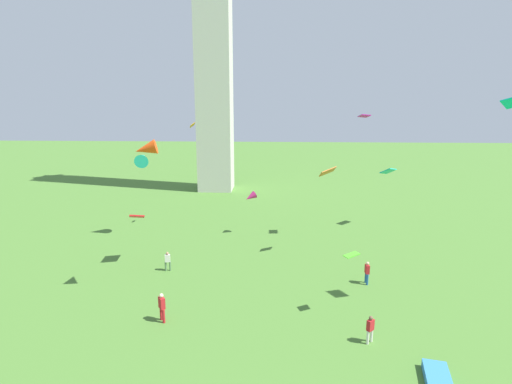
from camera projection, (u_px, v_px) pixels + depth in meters
monument_obelisk at (213, 20)px, 55.95m from camera, size 4.91×4.91×48.12m
person_0 at (168, 260)px, 31.82m from camera, size 0.48×0.31×1.57m
person_1 at (367, 271)px, 29.53m from camera, size 0.29×0.53×1.72m
person_2 at (370, 328)px, 22.31m from camera, size 0.48×0.47×1.64m
person_3 at (162, 306)px, 24.47m from camera, size 0.51×0.55×1.85m
kite_flying_0 at (250, 197)px, 39.73m from camera, size 1.49×1.29×1.13m
kite_flying_2 at (352, 255)px, 24.57m from camera, size 1.03×0.89×0.28m
kite_flying_3 at (143, 158)px, 26.32m from camera, size 1.13×1.56×1.15m
kite_flying_4 at (137, 216)px, 32.70m from camera, size 1.68×1.90×0.81m
kite_flying_5 at (146, 149)px, 37.78m from camera, size 2.45×1.77×1.82m
kite_flying_6 at (328, 172)px, 33.45m from camera, size 1.42×1.33×0.98m
kite_flying_7 at (388, 171)px, 41.95m from camera, size 1.99×1.96×0.96m
kite_flying_8 at (192, 125)px, 40.41m from camera, size 0.69×0.99×0.63m
kite_flying_9 at (364, 116)px, 36.45m from camera, size 0.99×1.29×0.37m
kite_bundle_0 at (437, 378)px, 19.36m from camera, size 1.57×2.36×0.44m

